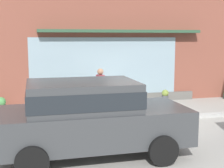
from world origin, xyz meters
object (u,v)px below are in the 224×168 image
Objects in this scene: potted_plant_doorstep at (84,96)px; potted_plant_low_front at (1,105)px; potted_plant_window_right at (165,96)px; potted_plant_by_entrance at (135,94)px; fire_hydrant at (117,105)px; parked_car_dark_gray at (88,114)px; pedestrian_with_handbag at (100,88)px; potted_plant_window_center at (46,99)px.

potted_plant_doorstep reaches higher than potted_plant_low_front.
potted_plant_window_right is 1.29m from potted_plant_by_entrance.
parked_car_dark_gray reaches higher than fire_hydrant.
pedestrian_with_handbag is 2.95× the size of potted_plant_low_front.
potted_plant_window_right reaches higher than potted_plant_low_front.
pedestrian_with_handbag is at bearing 74.09° from parked_car_dark_gray.
parked_car_dark_gray reaches higher than potted_plant_by_entrance.
potted_plant_by_entrance reaches higher than potted_plant_window_center.
parked_car_dark_gray is at bearing -128.82° from potted_plant_window_right.
parked_car_dark_gray is 6.72× the size of potted_plant_window_center.
pedestrian_with_handbag is 3.36m from potted_plant_window_right.
potted_plant_low_front is (-3.96, 1.78, -0.15)m from fire_hydrant.
potted_plant_low_front is (-5.28, -0.31, -0.11)m from potted_plant_by_entrance.
fire_hydrant is 0.90m from pedestrian_with_handbag.
parked_car_dark_gray reaches higher than potted_plant_window_right.
potted_plant_window_right is at bearing 34.96° from fire_hydrant.
potted_plant_doorstep reaches higher than potted_plant_window_right.
potted_plant_window_center is (-3.65, -0.04, -0.04)m from potted_plant_by_entrance.
potted_plant_window_center is at bearing 9.45° from potted_plant_low_front.
parked_car_dark_gray is 6.68m from potted_plant_window_right.
potted_plant_by_entrance is at bearing 61.88° from parked_car_dark_gray.
pedestrian_with_handbag is 2.00× the size of potted_plant_by_entrance.
potted_plant_window_center reaches higher than potted_plant_window_right.
pedestrian_with_handbag is at bearing 130.87° from fire_hydrant.
potted_plant_by_entrance is at bearing 57.64° from fire_hydrant.
fire_hydrant is at bearing -145.04° from potted_plant_window_right.
potted_plant_window_center reaches higher than potted_plant_low_front.
fire_hydrant reaches higher than potted_plant_by_entrance.
parked_car_dark_gray is at bearing 148.60° from pedestrian_with_handbag.
potted_plant_window_right is 6.54m from potted_plant_low_front.
pedestrian_with_handbag is at bearing -139.51° from potted_plant_by_entrance.
pedestrian_with_handbag is at bearing -157.73° from potted_plant_window_right.
potted_plant_doorstep is at bearing 2.41° from potted_plant_window_center.
potted_plant_doorstep is (-0.35, 1.56, -0.57)m from pedestrian_with_handbag.
pedestrian_with_handbag is 0.38× the size of parked_car_dark_gray.
potted_plant_window_right is at bearing -2.91° from potted_plant_window_center.
potted_plant_window_right is 0.88× the size of potted_plant_window_center.
potted_plant_window_right is at bearing -5.25° from potted_plant_doorstep.
potted_plant_doorstep is 0.87× the size of potted_plant_by_entrance.
fire_hydrant is at bearing -122.36° from potted_plant_by_entrance.
potted_plant_doorstep is 1.28× the size of potted_plant_low_front.
potted_plant_doorstep is 1.50m from potted_plant_window_center.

